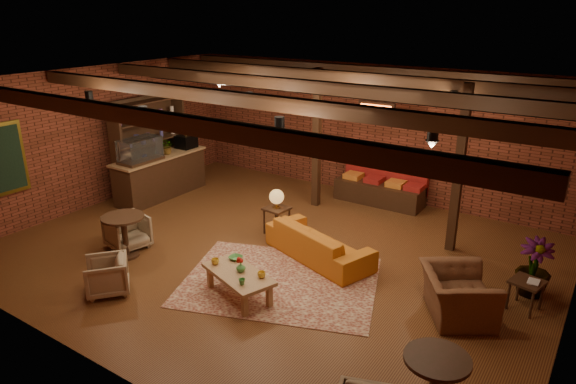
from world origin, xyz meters
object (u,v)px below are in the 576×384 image
Objects in this scene: sofa at (319,242)px; round_table_right at (435,379)px; side_table_lamp at (277,200)px; round_table_left at (124,229)px; coffee_table at (238,275)px; side_table_book at (527,283)px; plant_tall at (544,212)px; armchair_a at (127,230)px; armchair_right at (458,287)px; armchair_b at (107,274)px.

round_table_right is (3.11, -2.77, 0.25)m from sofa.
round_table_left is (-1.76, -2.43, -0.18)m from side_table_lamp.
coffee_table reaches higher than side_table_book.
side_table_book is at bearing 28.84° from coffee_table.
sofa is 1.93m from coffee_table.
plant_tall is at bearing 22.73° from round_table_left.
armchair_right reaches higher than armchair_a.
round_table_right reaches higher than armchair_b.
side_table_lamp is 1.79× the size of side_table_book.
armchair_right is (5.77, 1.44, -0.06)m from round_table_left.
armchair_a is at bearing -132.82° from side_table_lamp.
armchair_right is at bearing -65.88° from armchair_a.
round_table_left reaches higher than coffee_table.
armchair_b is at bearing -146.70° from plant_tall.
round_table_left is 1.33m from armchair_b.
sofa is at bearing 138.29° from round_table_right.
side_table_book is at bearing -90.00° from plant_tall.
round_table_left reaches higher than armchair_b.
sofa is 1.45m from side_table_lamp.
round_table_left is at bearing 50.90° from sofa.
armchair_right is 0.39× the size of plant_tall.
sofa is 4.11× the size of side_table_book.
armchair_a is 1.68m from armchair_b.
round_table_left reaches higher than sofa.
round_table_right is (5.37, 0.21, 0.24)m from armchair_b.
side_table_lamp is (-1.30, 0.49, 0.41)m from sofa.
sofa is 2.58× the size of round_table_right.
side_table_book is (5.79, 3.25, 0.13)m from armchair_b.
armchair_a is at bearing 134.40° from round_table_left.
armchair_b is (1.05, -1.30, -0.03)m from armchair_a.
coffee_table is at bearing -145.34° from plant_tall.
armchair_right reaches higher than round_table_right.
side_table_book is at bearing 82.00° from round_table_right.
coffee_table is at bearing 96.96° from sofa.
side_table_lamp is at bearing 177.33° from side_table_book.
armchair_b reaches higher than sofa.
side_table_lamp is 0.33× the size of plant_tall.
plant_tall is (5.79, 3.81, 1.11)m from armchair_b.
side_table_book is (4.83, -0.22, -0.27)m from side_table_lamp.
side_table_book is at bearing -79.94° from armchair_right.
side_table_lamp is at bearing 54.12° from round_table_left.
armchair_a is (-3.31, -1.68, 0.04)m from sofa.
side_table_book is at bearing -2.67° from side_table_lamp.
armchair_a is 6.14m from armchair_right.
round_table_right is at bearing -7.66° from round_table_left.
round_table_left is 6.96m from side_table_book.
plant_tall is at bearing 83.21° from round_table_right.
coffee_table is 1.76× the size of round_table_left.
round_table_right is at bearing -36.53° from side_table_lamp.
coffee_table is 4.88m from plant_tall.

